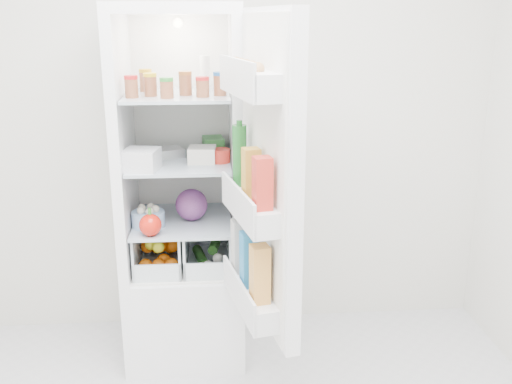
{
  "coord_description": "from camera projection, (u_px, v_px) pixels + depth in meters",
  "views": [
    {
      "loc": [
        -0.04,
        -1.58,
        1.73
      ],
      "look_at": [
        0.16,
        0.95,
        0.96
      ],
      "focal_mm": 40.0,
      "sensor_mm": 36.0,
      "label": 1
    }
  ],
  "objects": [
    {
      "name": "room_walls",
      "position": [
        226.0,
        73.0,
        1.55
      ],
      "size": [
        3.02,
        3.02,
        2.61
      ],
      "color": "silver",
      "rests_on": "ground"
    },
    {
      "name": "refrigerator",
      "position": [
        184.0,
        230.0,
        3.0
      ],
      "size": [
        0.6,
        0.6,
        1.8
      ],
      "color": "white",
      "rests_on": "ground"
    },
    {
      "name": "shelf_low",
      "position": [
        183.0,
        221.0,
        2.92
      ],
      "size": [
        0.49,
        0.53,
        0.01
      ],
      "primitive_type": "cube",
      "color": "#A5B4C1",
      "rests_on": "refrigerator"
    },
    {
      "name": "shelf_mid",
      "position": [
        181.0,
        162.0,
        2.83
      ],
      "size": [
        0.49,
        0.53,
        0.02
      ],
      "primitive_type": "cube",
      "color": "#A5B4C1",
      "rests_on": "refrigerator"
    },
    {
      "name": "shelf_top",
      "position": [
        178.0,
        95.0,
        2.73
      ],
      "size": [
        0.49,
        0.53,
        0.02
      ],
      "primitive_type": "cube",
      "color": "#A5B4C1",
      "rests_on": "refrigerator"
    },
    {
      "name": "crisper_left",
      "position": [
        160.0,
        245.0,
        2.94
      ],
      "size": [
        0.23,
        0.46,
        0.22
      ],
      "primitive_type": null,
      "color": "silver",
      "rests_on": "refrigerator"
    },
    {
      "name": "crisper_right",
      "position": [
        208.0,
        244.0,
        2.96
      ],
      "size": [
        0.23,
        0.46,
        0.22
      ],
      "primitive_type": null,
      "color": "silver",
      "rests_on": "refrigerator"
    },
    {
      "name": "condiment_jars",
      "position": [
        172.0,
        87.0,
        2.63
      ],
      "size": [
        0.46,
        0.32,
        0.08
      ],
      "color": "#B21919",
      "rests_on": "shelf_top"
    },
    {
      "name": "squeeze_bottle",
      "position": [
        205.0,
        73.0,
        2.81
      ],
      "size": [
        0.05,
        0.05,
        0.17
      ],
      "primitive_type": "cylinder",
      "rotation": [
        0.0,
        0.0,
        -0.11
      ],
      "color": "silver",
      "rests_on": "shelf_top"
    },
    {
      "name": "tub_white",
      "position": [
        141.0,
        160.0,
        2.63
      ],
      "size": [
        0.18,
        0.18,
        0.1
      ],
      "primitive_type": "cube",
      "rotation": [
        0.0,
        0.0,
        -0.19
      ],
      "color": "silver",
      "rests_on": "shelf_mid"
    },
    {
      "name": "tub_cream",
      "position": [
        202.0,
        154.0,
        2.78
      ],
      "size": [
        0.14,
        0.14,
        0.08
      ],
      "primitive_type": "cube",
      "rotation": [
        0.0,
        0.0,
        -0.07
      ],
      "color": "silver",
      "rests_on": "shelf_mid"
    },
    {
      "name": "tin_red",
      "position": [
        220.0,
        156.0,
        2.78
      ],
      "size": [
        0.11,
        0.11,
        0.07
      ],
      "primitive_type": "cylinder",
      "rotation": [
        0.0,
        0.0,
        -0.12
      ],
      "color": "red",
      "rests_on": "shelf_mid"
    },
    {
      "name": "foil_tray",
      "position": [
        164.0,
        153.0,
        2.89
      ],
      "size": [
        0.21,
        0.19,
        0.04
      ],
      "primitive_type": "cube",
      "rotation": [
        0.0,
        0.0,
        0.37
      ],
      "color": "silver",
      "rests_on": "shelf_mid"
    },
    {
      "name": "tub_green",
      "position": [
        213.0,
        145.0,
        2.98
      ],
      "size": [
        0.12,
        0.15,
        0.08
      ],
      "primitive_type": "cube",
      "rotation": [
        0.0,
        0.0,
        0.12
      ],
      "color": "#479C47",
      "rests_on": "shelf_mid"
    },
    {
      "name": "red_cabbage",
      "position": [
        191.0,
        205.0,
        2.89
      ],
      "size": [
        0.16,
        0.16,
        0.16
      ],
      "primitive_type": "sphere",
      "color": "#5B1F56",
      "rests_on": "shelf_low"
    },
    {
      "name": "bell_pepper",
      "position": [
        150.0,
        225.0,
        2.68
      ],
      "size": [
        0.11,
        0.11,
        0.11
      ],
      "primitive_type": "sphere",
      "color": "red",
      "rests_on": "shelf_low"
    },
    {
      "name": "mushroom_bowl",
      "position": [
        148.0,
        219.0,
        2.81
      ],
      "size": [
        0.21,
        0.21,
        0.08
      ],
      "primitive_type": "cylinder",
      "rotation": [
        0.0,
        0.0,
        -0.37
      ],
      "color": "#98BBE3",
      "rests_on": "shelf_low"
    },
    {
      "name": "citrus_pile",
      "position": [
        161.0,
        252.0,
        2.93
      ],
      "size": [
        0.2,
        0.31,
        0.16
      ],
      "color": "orange",
      "rests_on": "refrigerator"
    },
    {
      "name": "veg_pile",
      "position": [
        209.0,
        252.0,
        2.98
      ],
      "size": [
        0.16,
        0.3,
        0.1
      ],
      "color": "#1E511B",
      "rests_on": "refrigerator"
    },
    {
      "name": "fridge_door",
      "position": [
        264.0,
        184.0,
        2.3
      ],
      "size": [
        0.28,
        0.6,
        1.3
      ],
      "rotation": [
        0.0,
        0.0,
        1.78
      ],
      "color": "white",
      "rests_on": "refrigerator"
    }
  ]
}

